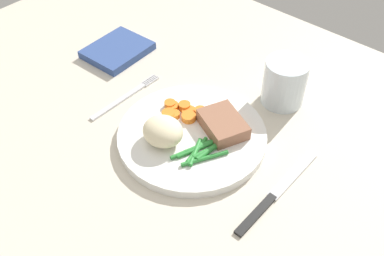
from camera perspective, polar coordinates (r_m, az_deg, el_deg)
dining_table at (r=78.40cm, az=-1.57°, el=-0.34°), size 120.00×90.00×2.00cm
dinner_plate at (r=75.00cm, az=0.00°, el=-0.98°), size 25.32×25.32×1.60cm
meat_portion at (r=74.28cm, az=4.02°, el=0.51°), size 9.96×8.88×2.41cm
mashed_potatoes at (r=71.72cm, az=-3.78°, el=-0.42°), size 6.90×6.25×4.30cm
carrot_slices at (r=77.49cm, az=-1.33°, el=2.19°), size 7.45×6.31×1.20cm
green_beans at (r=71.10cm, az=1.32°, el=-2.90°), size 6.58×9.94×0.86cm
fork at (r=84.20cm, az=-8.60°, el=3.99°), size 1.44×16.60×0.40cm
knife at (r=69.04cm, az=10.78°, el=-8.26°), size 1.70×20.50×0.64cm
water_glass at (r=82.15cm, az=11.80°, el=5.48°), size 7.81×7.81×8.66cm
napkin at (r=95.59cm, az=-9.59°, el=9.88°), size 11.14×13.17×1.62cm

